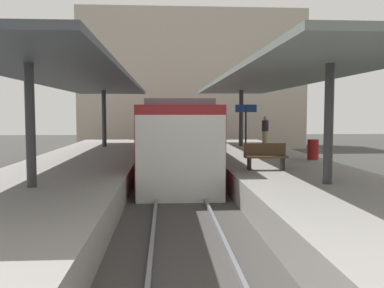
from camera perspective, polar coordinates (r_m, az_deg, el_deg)
name	(u,v)px	position (r m, az deg, el deg)	size (l,w,h in m)	color
ground_plane	(177,189)	(15.81, -1.99, -6.17)	(80.00, 80.00, 0.00)	#383835
platform_left	(74,177)	(16.08, -15.70, -4.34)	(4.40, 28.00, 1.00)	gray
platform_right	(277,175)	(16.29, 11.53, -4.16)	(4.40, 28.00, 1.00)	gray
track_ballast	(177,187)	(15.79, -1.99, -5.81)	(3.20, 28.00, 0.20)	#423F3D
rail_near_side	(158,182)	(15.76, -4.62, -5.22)	(0.08, 28.00, 0.14)	slate
rail_far_side	(197,182)	(15.80, 0.63, -5.18)	(0.08, 28.00, 0.14)	slate
commuter_train	(175,137)	(19.69, -2.35, 0.95)	(2.78, 14.99, 3.10)	maroon
canopy_left	(80,81)	(17.32, -14.97, 8.29)	(4.18, 21.00, 3.24)	#333335
canopy_right	(269,81)	(17.52, 10.50, 8.46)	(4.18, 21.00, 3.29)	#333335
platform_bench	(265,156)	(13.92, 9.96, -1.56)	(1.40, 0.41, 0.86)	black
platform_sign	(246,119)	(17.73, 7.35, 3.45)	(0.90, 0.08, 2.21)	#262628
litter_bin	(313,149)	(17.42, 16.14, -0.72)	(0.44, 0.44, 0.80)	maroon
passenger_near_bench	(265,131)	(22.91, 9.92, 1.72)	(0.36, 0.36, 1.68)	#998460
station_building_backdrop	(191,82)	(35.71, -0.12, 8.48)	(18.00, 6.00, 11.00)	#A89E8E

